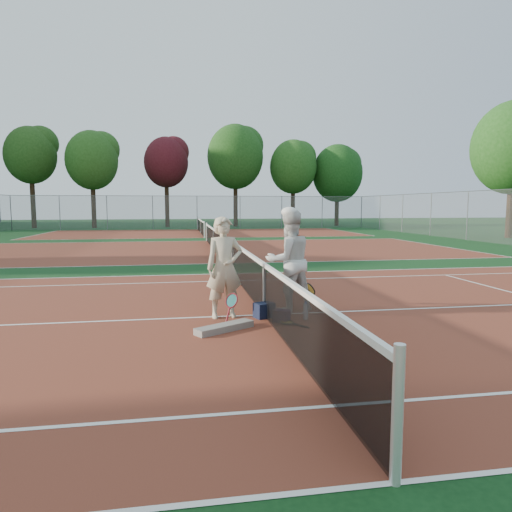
# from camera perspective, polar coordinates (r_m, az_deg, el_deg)

# --- Properties ---
(ground) EXTENTS (130.00, 130.00, 0.00)m
(ground) POSITION_cam_1_polar(r_m,az_deg,el_deg) (8.94, 1.03, -7.38)
(ground) COLOR black
(ground) RESTS_ON ground
(court_main) EXTENTS (23.77, 10.97, 0.01)m
(court_main) POSITION_cam_1_polar(r_m,az_deg,el_deg) (8.94, 1.03, -7.36)
(court_main) COLOR maroon
(court_main) RESTS_ON ground
(court_far_a) EXTENTS (23.77, 10.97, 0.01)m
(court_far_a) POSITION_cam_1_polar(r_m,az_deg,el_deg) (22.20, -5.33, 0.83)
(court_far_a) COLOR maroon
(court_far_a) RESTS_ON ground
(court_far_b) EXTENTS (23.77, 10.97, 0.01)m
(court_far_b) POSITION_cam_1_polar(r_m,az_deg,el_deg) (35.64, -6.92, 2.87)
(court_far_b) COLOR maroon
(court_far_b) RESTS_ON ground
(net_main) EXTENTS (0.10, 10.98, 1.02)m
(net_main) POSITION_cam_1_polar(r_m,az_deg,el_deg) (8.84, 1.04, -4.17)
(net_main) COLOR black
(net_main) RESTS_ON ground
(net_far_a) EXTENTS (0.10, 10.98, 1.02)m
(net_far_a) POSITION_cam_1_polar(r_m,az_deg,el_deg) (22.16, -5.35, 2.13)
(net_far_a) COLOR black
(net_far_a) RESTS_ON ground
(net_far_b) EXTENTS (0.10, 10.98, 1.02)m
(net_far_b) POSITION_cam_1_polar(r_m,az_deg,el_deg) (35.61, -6.93, 3.69)
(net_far_b) COLOR black
(net_far_b) RESTS_ON ground
(fence_back) EXTENTS (32.00, 0.06, 3.00)m
(fence_back) POSITION_cam_1_polar(r_m,az_deg,el_deg) (42.58, -7.37, 5.44)
(fence_back) COLOR slate
(fence_back) RESTS_ON ground
(player_a) EXTENTS (0.76, 0.56, 1.91)m
(player_a) POSITION_cam_1_polar(r_m,az_deg,el_deg) (8.60, -3.97, -1.45)
(player_a) COLOR #BCAF92
(player_a) RESTS_ON ground
(player_b) EXTENTS (1.14, 0.98, 2.03)m
(player_b) POSITION_cam_1_polar(r_m,az_deg,el_deg) (9.18, 4.14, -0.60)
(player_b) COLOR silver
(player_b) RESTS_ON ground
(racket_red) EXTENTS (0.41, 0.43, 0.53)m
(racket_red) POSITION_cam_1_polar(r_m,az_deg,el_deg) (8.31, -3.06, -6.57)
(racket_red) COLOR maroon
(racket_red) RESTS_ON ground
(racket_black_held) EXTENTS (0.40, 0.37, 0.53)m
(racket_black_held) POSITION_cam_1_polar(r_m,az_deg,el_deg) (9.50, 6.83, -4.97)
(racket_black_held) COLOR black
(racket_black_held) RESTS_ON ground
(racket_spare) EXTENTS (0.60, 0.63, 0.06)m
(racket_spare) POSITION_cam_1_polar(r_m,az_deg,el_deg) (8.28, 3.83, -8.32)
(racket_spare) COLOR black
(racket_spare) RESTS_ON ground
(sports_bag_navy) EXTENTS (0.43, 0.37, 0.29)m
(sports_bag_navy) POSITION_cam_1_polar(r_m,az_deg,el_deg) (8.71, 1.03, -6.79)
(sports_bag_navy) COLOR black
(sports_bag_navy) RESTS_ON ground
(sports_bag_purple) EXTENTS (0.34, 0.32, 0.23)m
(sports_bag_purple) POSITION_cam_1_polar(r_m,az_deg,el_deg) (8.39, 3.20, -7.51)
(sports_bag_purple) COLOR black
(sports_bag_purple) RESTS_ON ground
(net_cover_canvas) EXTENTS (1.06, 0.78, 0.11)m
(net_cover_canvas) POSITION_cam_1_polar(r_m,az_deg,el_deg) (7.85, -3.95, -8.92)
(net_cover_canvas) COLOR slate
(net_cover_canvas) RESTS_ON ground
(water_bottle) EXTENTS (0.09, 0.09, 0.30)m
(water_bottle) POSITION_cam_1_polar(r_m,az_deg,el_deg) (8.61, 6.22, -6.92)
(water_bottle) COLOR #C9E9FF
(water_bottle) RESTS_ON ground
(tree_back_0) EXTENTS (4.64, 4.64, 9.48)m
(tree_back_0) POSITION_cam_1_polar(r_m,az_deg,el_deg) (48.41, -26.35, 11.19)
(tree_back_0) COLOR #382314
(tree_back_0) RESTS_ON ground
(tree_back_1) EXTENTS (4.85, 4.85, 9.18)m
(tree_back_1) POSITION_cam_1_polar(r_m,az_deg,el_deg) (46.69, -19.83, 11.16)
(tree_back_1) COLOR #382314
(tree_back_1) RESTS_ON ground
(tree_back_maroon) EXTENTS (4.34, 4.34, 8.88)m
(tree_back_maroon) POSITION_cam_1_polar(r_m,az_deg,el_deg) (46.90, -11.17, 11.38)
(tree_back_maroon) COLOR #382314
(tree_back_maroon) RESTS_ON ground
(tree_back_3) EXTENTS (5.65, 5.65, 10.26)m
(tree_back_3) POSITION_cam_1_polar(r_m,az_deg,el_deg) (47.08, -2.60, 12.25)
(tree_back_3) COLOR #382314
(tree_back_3) RESTS_ON ground
(tree_back_4) EXTENTS (4.78, 4.78, 8.82)m
(tree_back_4) POSITION_cam_1_polar(r_m,az_deg,el_deg) (47.65, 4.67, 11.02)
(tree_back_4) COLOR #382314
(tree_back_4) RESTS_ON ground
(tree_back_5) EXTENTS (5.24, 5.24, 8.52)m
(tree_back_5) POSITION_cam_1_polar(r_m,az_deg,el_deg) (49.48, 10.15, 10.13)
(tree_back_5) COLOR #382314
(tree_back_5) RESTS_ON ground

